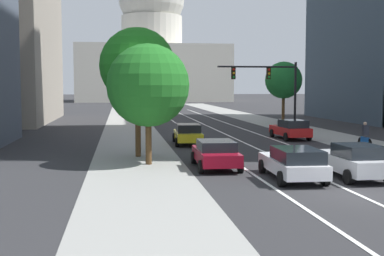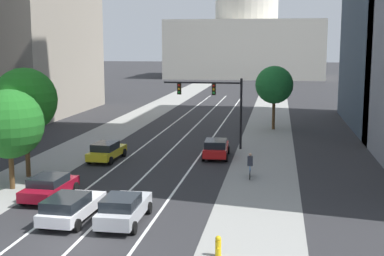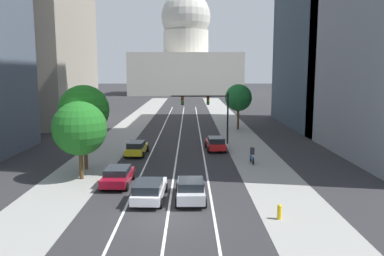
{
  "view_description": "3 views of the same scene",
  "coord_description": "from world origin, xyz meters",
  "views": [
    {
      "loc": [
        -8.79,
        -17.61,
        4.06
      ],
      "look_at": [
        -2.82,
        24.62,
        0.54
      ],
      "focal_mm": 47.46,
      "sensor_mm": 36.0,
      "label": 1
    },
    {
      "loc": [
        8.92,
        -21.49,
        9.0
      ],
      "look_at": [
        0.4,
        30.79,
        0.55
      ],
      "focal_mm": 49.85,
      "sensor_mm": 36.0,
      "label": 2
    },
    {
      "loc": [
        1.3,
        -21.31,
        8.6
      ],
      "look_at": [
        1.59,
        22.14,
        2.09
      ],
      "focal_mm": 35.88,
      "sensor_mm": 36.0,
      "label": 3
    }
  ],
  "objects": [
    {
      "name": "capitol_building",
      "position": [
        0.0,
        123.42,
        13.47
      ],
      "size": [
        40.01,
        27.85,
        38.5
      ],
      "color": "beige",
      "rests_on": "ground"
    },
    {
      "name": "car_silver",
      "position": [
        1.38,
        3.4,
        0.79
      ],
      "size": [
        2.03,
        4.65,
        1.54
      ],
      "rotation": [
        0.0,
        0.0,
        1.58
      ],
      "color": "#B2B5BA",
      "rests_on": "ground"
    },
    {
      "name": "car_yellow",
      "position": [
        -4.14,
        17.36,
        0.75
      ],
      "size": [
        2.1,
        4.63,
        1.44
      ],
      "rotation": [
        0.0,
        0.0,
        1.53
      ],
      "color": "yellow",
      "rests_on": "ground"
    },
    {
      "name": "street_tree_mid_left",
      "position": [
        -7.8,
        11.64,
        5.23
      ],
      "size": [
        4.33,
        4.33,
        7.41
      ],
      "color": "#51381E",
      "rests_on": "ground"
    },
    {
      "name": "sidewalk_left",
      "position": [
        -7.94,
        35.0,
        0.01
      ],
      "size": [
        4.86,
        130.0,
        0.01
      ],
      "primitive_type": "cube",
      "color": "gray",
      "rests_on": "ground"
    },
    {
      "name": "street_tree_mid_right",
      "position": [
        8.46,
        34.69,
        4.7
      ],
      "size": [
        3.94,
        3.94,
        6.68
      ],
      "color": "#51381E",
      "rests_on": "ground"
    },
    {
      "name": "lane_stripe_center",
      "position": [
        0.0,
        25.0,
        0.01
      ],
      "size": [
        0.16,
        90.0,
        0.01
      ],
      "primitive_type": "cube",
      "color": "white",
      "rests_on": "ground"
    },
    {
      "name": "car_crimson",
      "position": [
        -4.13,
        6.89,
        0.74
      ],
      "size": [
        2.17,
        4.48,
        1.39
      ],
      "rotation": [
        0.0,
        0.0,
        1.55
      ],
      "color": "maroon",
      "rests_on": "ground"
    },
    {
      "name": "cyclist",
      "position": [
        7.15,
        13.66,
        0.85
      ],
      "size": [
        0.38,
        1.7,
        1.72
      ],
      "rotation": [
        0.0,
        0.0,
        1.63
      ],
      "color": "black",
      "rests_on": "ground"
    },
    {
      "name": "car_red",
      "position": [
        4.14,
        19.69,
        0.79
      ],
      "size": [
        2.18,
        4.58,
        1.51
      ],
      "rotation": [
        0.0,
        0.0,
        1.62
      ],
      "color": "red",
      "rests_on": "ground"
    },
    {
      "name": "sidewalk_right",
      "position": [
        7.94,
        35.0,
        0.01
      ],
      "size": [
        4.86,
        130.0,
        0.01
      ],
      "primitive_type": "cube",
      "color": "gray",
      "rests_on": "ground"
    },
    {
      "name": "office_tower_far_right",
      "position": [
        23.94,
        37.86,
        16.98
      ],
      "size": [
        15.11,
        25.2,
        33.88
      ],
      "color": "#334251",
      "rests_on": "ground"
    },
    {
      "name": "traffic_signal_mast",
      "position": [
        3.65,
        23.51,
        4.39
      ],
      "size": [
        6.77,
        0.39,
        6.07
      ],
      "color": "black",
      "rests_on": "ground"
    },
    {
      "name": "lane_stripe_left",
      "position": [
        -2.75,
        25.0,
        0.01
      ],
      "size": [
        0.16,
        90.0,
        0.01
      ],
      "primitive_type": "cube",
      "color": "white",
      "rests_on": "ground"
    },
    {
      "name": "street_tree_near_left",
      "position": [
        -7.36,
        8.57,
        4.1
      ],
      "size": [
        4.28,
        4.28,
        6.25
      ],
      "color": "#51381E",
      "rests_on": "ground"
    },
    {
      "name": "car_white",
      "position": [
        -1.39,
        3.33,
        0.77
      ],
      "size": [
        2.23,
        4.86,
        1.44
      ],
      "rotation": [
        0.0,
        0.0,
        1.53
      ],
      "color": "silver",
      "rests_on": "ground"
    },
    {
      "name": "ground_plane",
      "position": [
        0.0,
        40.0,
        0.0
      ],
      "size": [
        400.0,
        400.0,
        0.0
      ],
      "primitive_type": "plane",
      "color": "#2B2B2D"
    },
    {
      "name": "fire_hydrant",
      "position": [
        6.54,
        0.03,
        0.46
      ],
      "size": [
        0.26,
        0.35,
        0.91
      ],
      "color": "yellow",
      "rests_on": "ground"
    },
    {
      "name": "lane_stripe_right",
      "position": [
        2.75,
        25.0,
        0.01
      ],
      "size": [
        0.16,
        90.0,
        0.01
      ],
      "primitive_type": "cube",
      "color": "white",
      "rests_on": "ground"
    }
  ]
}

